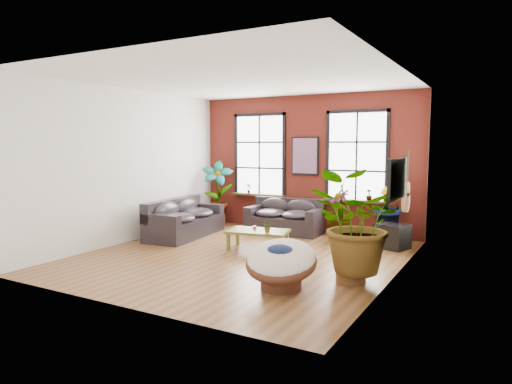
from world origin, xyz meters
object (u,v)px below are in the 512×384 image
Objects in this scene: sofa_back at (285,217)px; sofa_left at (183,219)px; coffee_table at (258,232)px; papasan_chair at (281,262)px.

sofa_left is (-2.00, -1.62, 0.02)m from sofa_back.
coffee_table is at bearing -84.10° from sofa_back.
papasan_chair is (1.92, -4.15, 0.04)m from sofa_back.
sofa_left is at bearing -143.38° from sofa_back.
sofa_left reaches higher than sofa_back.
papasan_chair is at bearing -64.81° from coffee_table.
coffee_table is (0.29, -1.96, -0.02)m from sofa_back.
sofa_back is 4.58m from papasan_chair.
sofa_back is 2.57m from sofa_left.
sofa_back is 1.98m from coffee_table.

